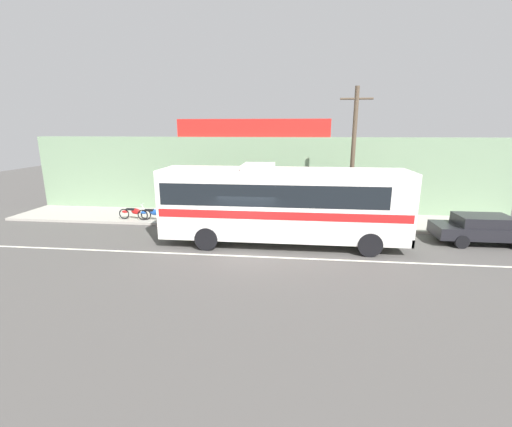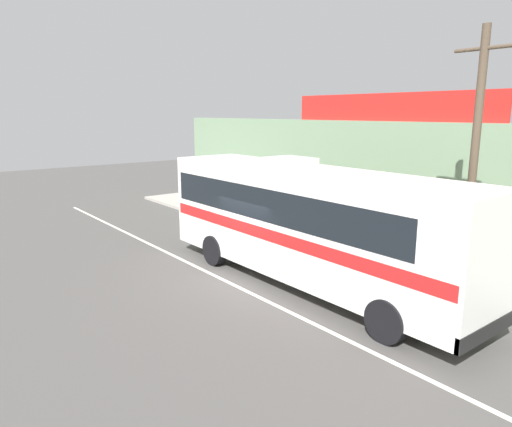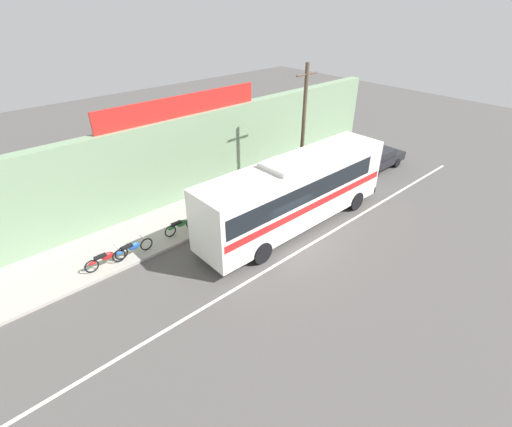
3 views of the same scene
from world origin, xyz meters
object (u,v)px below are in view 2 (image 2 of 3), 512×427
object	(u,v)px
motorcycle_blue	(226,209)
motorcycle_green	(280,223)
utility_pole	(474,161)
motorcycle_purple	(239,213)
intercity_bus	(306,218)
pedestrian_near_shop	(391,233)

from	to	relation	value
motorcycle_blue	motorcycle_green	bearing A→B (deg)	1.70
motorcycle_green	motorcycle_blue	bearing A→B (deg)	-178.30
utility_pole	motorcycle_blue	bearing A→B (deg)	178.55
motorcycle_purple	intercity_bus	bearing A→B (deg)	-21.67
intercity_bus	pedestrian_near_shop	bearing A→B (deg)	86.29
motorcycle_green	pedestrian_near_shop	xyz separation A→B (m)	(5.05, 0.75, 0.49)
utility_pole	pedestrian_near_shop	size ratio (longest dim) A/B	4.56
motorcycle_green	utility_pole	bearing A→B (deg)	-2.90
pedestrian_near_shop	utility_pole	bearing A→B (deg)	-19.72
intercity_bus	pedestrian_near_shop	world-z (taller)	intercity_bus
intercity_bus	motorcycle_blue	bearing A→B (deg)	160.52
pedestrian_near_shop	motorcycle_purple	bearing A→B (deg)	-172.92
utility_pole	pedestrian_near_shop	xyz separation A→B (m)	(-3.28, 1.18, -2.83)
utility_pole	motorcycle_purple	bearing A→B (deg)	178.87
utility_pole	motorcycle_purple	world-z (taller)	utility_pole
utility_pole	motorcycle_blue	xyz separation A→B (m)	(-12.19, 0.31, -3.31)
utility_pole	motorcycle_purple	size ratio (longest dim) A/B	3.68
utility_pole	motorcycle_green	world-z (taller)	utility_pole
motorcycle_blue	pedestrian_near_shop	world-z (taller)	pedestrian_near_shop
motorcycle_blue	motorcycle_purple	size ratio (longest dim) A/B	1.00
motorcycle_green	motorcycle_purple	world-z (taller)	same
motorcycle_purple	motorcycle_blue	bearing A→B (deg)	175.58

